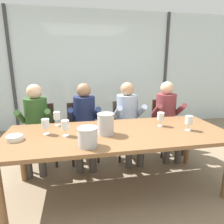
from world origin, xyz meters
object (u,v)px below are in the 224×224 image
at_px(chair_center, 127,124).
at_px(person_olive_shirt, 36,121).
at_px(chair_near_curtain, 41,129).
at_px(ice_bucket_primary, 88,137).
at_px(ice_bucket_secondary, 106,124).
at_px(wine_glass_near_bucket, 161,116).
at_px(wine_glass_by_left_taster, 46,124).
at_px(person_pale_blue_shirt, 128,116).
at_px(person_navy_polo, 85,118).
at_px(wine_glass_by_right_taster, 65,125).
at_px(chair_left_of_center, 82,126).
at_px(person_maroon_top, 167,114).
at_px(wine_glass_spare_empty, 189,121).
at_px(dining_table, 118,137).
at_px(tasting_bowl, 14,138).
at_px(wine_glass_center_pour, 57,116).
at_px(chair_right_of_center, 166,121).

xyz_separation_m(chair_center, person_olive_shirt, (-1.37, -0.13, 0.17)).
height_order(chair_near_curtain, ice_bucket_primary, ice_bucket_primary).
bearing_deg(ice_bucket_secondary, wine_glass_near_bucket, 12.30).
relative_size(ice_bucket_primary, wine_glass_by_left_taster, 1.11).
xyz_separation_m(chair_near_curtain, person_pale_blue_shirt, (1.33, -0.14, 0.17)).
relative_size(person_olive_shirt, ice_bucket_primary, 6.21).
relative_size(person_navy_polo, ice_bucket_secondary, 5.07).
distance_m(chair_center, person_olive_shirt, 1.39).
xyz_separation_m(person_olive_shirt, wine_glass_by_right_taster, (0.44, -0.76, 0.15)).
bearing_deg(wine_glass_near_bucket, ice_bucket_secondary, -167.70).
xyz_separation_m(chair_left_of_center, ice_bucket_secondary, (0.23, -0.96, 0.33)).
height_order(chair_center, wine_glass_by_right_taster, wine_glass_by_right_taster).
relative_size(person_maroon_top, wine_glass_spare_empty, 6.91).
height_order(dining_table, chair_left_of_center, chair_left_of_center).
xyz_separation_m(chair_left_of_center, tasting_bowl, (-0.72, -0.96, 0.23)).
bearing_deg(wine_glass_near_bucket, wine_glass_spare_empty, -40.03).
bearing_deg(wine_glass_spare_empty, person_maroon_top, 79.33).
xyz_separation_m(tasting_bowl, wine_glass_by_left_taster, (0.30, 0.12, 0.09)).
relative_size(person_navy_polo, person_pale_blue_shirt, 1.00).
bearing_deg(wine_glass_by_left_taster, person_pale_blue_shirt, 30.87).
relative_size(ice_bucket_primary, wine_glass_center_pour, 1.11).
height_order(wine_glass_near_bucket, wine_glass_by_right_taster, same).
xyz_separation_m(chair_near_curtain, tasting_bowl, (-0.10, -0.94, 0.23)).
xyz_separation_m(chair_left_of_center, wine_glass_by_right_taster, (-0.21, -0.92, 0.33)).
distance_m(chair_left_of_center, wine_glass_near_bucket, 1.28).
distance_m(wine_glass_near_bucket, wine_glass_by_right_taster, 1.15).
relative_size(person_olive_shirt, wine_glass_by_right_taster, 6.91).
bearing_deg(wine_glass_center_pour, chair_right_of_center, 16.76).
relative_size(dining_table, wine_glass_center_pour, 14.46).
bearing_deg(wine_glass_by_right_taster, person_olive_shirt, 120.02).
bearing_deg(person_olive_shirt, tasting_bowl, -94.94).
distance_m(person_olive_shirt, wine_glass_by_left_taster, 0.73).
relative_size(chair_center, chair_right_of_center, 1.00).
height_order(ice_bucket_primary, ice_bucket_secondary, ice_bucket_secondary).
bearing_deg(chair_near_curtain, person_navy_polo, -18.88).
distance_m(chair_near_curtain, tasting_bowl, 0.97).
xyz_separation_m(dining_table, wine_glass_by_right_taster, (-0.58, 0.00, 0.18)).
distance_m(person_pale_blue_shirt, wine_glass_by_right_taster, 1.20).
distance_m(chair_near_curtain, wine_glass_by_right_taster, 1.04).
bearing_deg(wine_glass_near_bucket, dining_table, -167.98).
bearing_deg(wine_glass_near_bucket, wine_glass_by_right_taster, -174.18).
xyz_separation_m(person_navy_polo, wine_glass_by_left_taster, (-0.46, -0.68, 0.15)).
bearing_deg(dining_table, wine_glass_near_bucket, 12.02).
bearing_deg(ice_bucket_primary, chair_near_curtain, 117.01).
bearing_deg(wine_glass_center_pour, dining_table, -29.59).
bearing_deg(person_maroon_top, wine_glass_by_left_taster, -153.44).
bearing_deg(chair_left_of_center, person_olive_shirt, -173.09).
relative_size(wine_glass_near_bucket, wine_glass_center_pour, 1.00).
height_order(person_maroon_top, wine_glass_spare_empty, person_maroon_top).
bearing_deg(wine_glass_by_right_taster, wine_glass_by_left_taster, 157.69).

